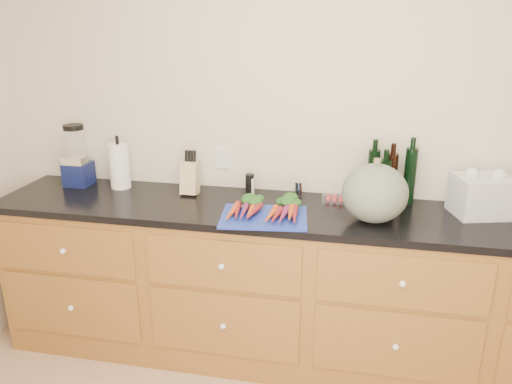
% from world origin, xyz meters
% --- Properties ---
extents(wall_back, '(4.10, 0.05, 2.60)m').
position_xyz_m(wall_back, '(0.00, 1.62, 1.30)').
color(wall_back, beige).
rests_on(wall_back, ground).
extents(cabinets, '(3.60, 0.64, 0.90)m').
position_xyz_m(cabinets, '(0.00, 1.30, 0.45)').
color(cabinets, brown).
rests_on(cabinets, ground).
extents(countertop, '(3.64, 0.62, 0.04)m').
position_xyz_m(countertop, '(0.00, 1.30, 0.92)').
color(countertop, black).
rests_on(countertop, cabinets).
extents(cutting_board, '(0.48, 0.39, 0.01)m').
position_xyz_m(cutting_board, '(-0.26, 1.14, 0.95)').
color(cutting_board, '#1A31A0').
rests_on(cutting_board, countertop).
extents(carrots, '(0.40, 0.30, 0.06)m').
position_xyz_m(carrots, '(-0.26, 1.19, 0.98)').
color(carrots, '#D24918').
rests_on(carrots, cutting_board).
extents(squash, '(0.33, 0.33, 0.30)m').
position_xyz_m(squash, '(0.30, 1.22, 1.09)').
color(squash, '#556151').
rests_on(squash, countertop).
extents(blender_appliance, '(0.15, 0.15, 0.38)m').
position_xyz_m(blender_appliance, '(-1.50, 1.46, 1.11)').
color(blender_appliance, '#10184A').
rests_on(blender_appliance, countertop).
extents(paper_towel, '(0.12, 0.12, 0.27)m').
position_xyz_m(paper_towel, '(-1.22, 1.46, 1.08)').
color(paper_towel, white).
rests_on(paper_towel, countertop).
extents(knife_block, '(0.10, 0.10, 0.19)m').
position_xyz_m(knife_block, '(-0.76, 1.44, 1.04)').
color(knife_block, '#CEB779').
rests_on(knife_block, countertop).
extents(grinder_salt, '(0.05, 0.05, 0.11)m').
position_xyz_m(grinder_salt, '(-0.40, 1.48, 0.99)').
color(grinder_salt, white).
rests_on(grinder_salt, countertop).
extents(grinder_pepper, '(0.05, 0.05, 0.13)m').
position_xyz_m(grinder_pepper, '(-0.41, 1.48, 1.00)').
color(grinder_pepper, black).
rests_on(grinder_pepper, countertop).
extents(canister_chrome, '(0.04, 0.04, 0.10)m').
position_xyz_m(canister_chrome, '(-0.12, 1.48, 0.99)').
color(canister_chrome, silver).
rests_on(canister_chrome, countertop).
extents(tomato_box, '(0.14, 0.11, 0.06)m').
position_xyz_m(tomato_box, '(0.09, 1.47, 0.97)').
color(tomato_box, white).
rests_on(tomato_box, countertop).
extents(bottles, '(0.26, 0.14, 0.32)m').
position_xyz_m(bottles, '(0.38, 1.51, 1.09)').
color(bottles, black).
rests_on(bottles, countertop).
extents(grocery_bag, '(0.34, 0.30, 0.21)m').
position_xyz_m(grocery_bag, '(0.86, 1.42, 1.04)').
color(grocery_bag, white).
rests_on(grocery_bag, countertop).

